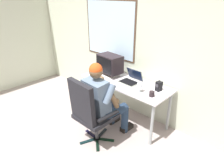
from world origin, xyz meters
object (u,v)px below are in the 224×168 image
at_px(crt_monitor, 110,64).
at_px(coffee_mug, 152,94).
at_px(person_seated, 103,99).
at_px(wine_glass, 140,86).
at_px(office_chair, 89,110).
at_px(desk, 125,86).
at_px(desk_speaker, 159,86).
at_px(laptop, 132,79).

distance_m(crt_monitor, coffee_mug, 1.04).
relative_size(person_seated, wine_glass, 8.85).
height_order(office_chair, person_seated, person_seated).
bearing_deg(desk, desk_speaker, 9.13).
height_order(crt_monitor, desk_speaker, crt_monitor).
xyz_separation_m(desk, crt_monitor, (-0.40, 0.04, 0.29)).
bearing_deg(desk, laptop, 45.10).
bearing_deg(office_chair, desk_speaker, 60.19).
distance_m(office_chair, laptop, 0.95).
distance_m(office_chair, wine_glass, 0.84).
xyz_separation_m(wine_glass, desk_speaker, (0.19, 0.23, -0.03)).
distance_m(person_seated, crt_monitor, 0.83).
height_order(desk, wine_glass, wine_glass).
relative_size(desk, person_seated, 1.25).
bearing_deg(coffee_mug, desk, 167.45).
distance_m(desk_speaker, coffee_mug, 0.23).
relative_size(desk, crt_monitor, 3.36).
bearing_deg(crt_monitor, wine_glass, -12.60).
bearing_deg(desk_speaker, coffee_mug, -83.64).
bearing_deg(office_chair, wine_glass, 63.78).
bearing_deg(desk_speaker, desk, -170.87).
height_order(person_seated, wine_glass, person_seated).
distance_m(person_seated, coffee_mug, 0.72).
relative_size(crt_monitor, laptop, 1.41).
relative_size(laptop, wine_glass, 2.35).
xyz_separation_m(desk_speaker, coffee_mug, (0.03, -0.23, -0.04)).
relative_size(desk, coffee_mug, 19.72).
bearing_deg(wine_glass, crt_monitor, 167.40).
bearing_deg(wine_glass, office_chair, -116.22).
height_order(laptop, desk_speaker, laptop).
height_order(wine_glass, desk_speaker, desk_speaker).
distance_m(crt_monitor, laptop, 0.50).
xyz_separation_m(person_seated, desk_speaker, (0.53, 0.67, 0.16)).
distance_m(person_seated, wine_glass, 0.59).
height_order(office_chair, laptop, office_chair).
bearing_deg(desk, person_seated, -84.31).
height_order(person_seated, laptop, person_seated).
bearing_deg(desk_speaker, laptop, -177.67).
height_order(desk, coffee_mug, coffee_mug).
bearing_deg(wine_glass, desk_speaker, 50.61).
relative_size(office_chair, crt_monitor, 2.25).
relative_size(laptop, coffee_mug, 4.18).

